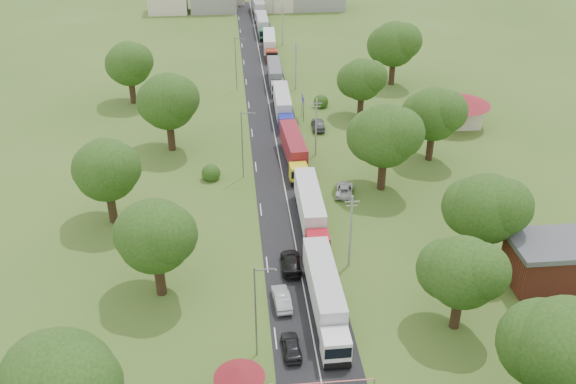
{
  "coord_description": "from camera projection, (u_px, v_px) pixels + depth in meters",
  "views": [
    {
      "loc": [
        -6.88,
        -64.5,
        42.64
      ],
      "look_at": [
        -0.18,
        4.99,
        3.0
      ],
      "focal_mm": 40.0,
      "sensor_mm": 36.0,
      "label": 1
    }
  ],
  "objects": [
    {
      "name": "tree_5",
      "position": [
        434.0,
        114.0,
        91.44
      ],
      "size": [
        8.8,
        8.8,
        11.07
      ],
      "color": "#382616",
      "rests_on": "ground"
    },
    {
      "name": "car_lane_front",
      "position": [
        291.0,
        346.0,
        59.6
      ],
      "size": [
        1.85,
        4.23,
        1.42
      ],
      "primitive_type": "imported",
      "rotation": [
        0.0,
        0.0,
        3.18
      ],
      "color": "black",
      "rests_on": "ground"
    },
    {
      "name": "truck_1",
      "position": [
        311.0,
        209.0,
        78.05
      ],
      "size": [
        2.73,
        15.35,
        4.25
      ],
      "color": "red",
      "rests_on": "ground"
    },
    {
      "name": "car_verge_far",
      "position": [
        318.0,
        124.0,
        104.08
      ],
      "size": [
        2.17,
        4.98,
        1.67
      ],
      "primitive_type": "imported",
      "rotation": [
        0.0,
        0.0,
        3.1
      ],
      "color": "#53545A",
      "rests_on": "ground"
    },
    {
      "name": "tree_6",
      "position": [
        362.0,
        79.0,
        105.87
      ],
      "size": [
        8.0,
        8.0,
        10.1
      ],
      "color": "#382616",
      "rests_on": "ground"
    },
    {
      "name": "tree_2",
      "position": [
        462.0,
        271.0,
        59.91
      ],
      "size": [
        8.0,
        8.0,
        10.1
      ],
      "color": "#382616",
      "rests_on": "ground"
    },
    {
      "name": "pedestrian_booth",
      "position": [
        247.0,
        377.0,
        56.19
      ],
      "size": [
        0.97,
        0.99,
        1.6
      ],
      "primitive_type": "imported",
      "rotation": [
        0.0,
        0.0,
        -0.88
      ],
      "color": "gray",
      "rests_on": "ground"
    },
    {
      "name": "truck_5",
      "position": [
        270.0,
        44.0,
        138.36
      ],
      "size": [
        3.03,
        14.44,
        3.99
      ],
      "color": "maroon",
      "rests_on": "ground"
    },
    {
      "name": "road",
      "position": [
        280.0,
        160.0,
        94.77
      ],
      "size": [
        8.0,
        200.0,
        0.04
      ],
      "primitive_type": "cube",
      "color": "black",
      "rests_on": "ground"
    },
    {
      "name": "tree_4",
      "position": [
        385.0,
        135.0,
        83.47
      ],
      "size": [
        9.6,
        9.6,
        12.05
      ],
      "color": "#382616",
      "rests_on": "ground"
    },
    {
      "name": "pole_4",
      "position": [
        282.0,
        25.0,
        142.25
      ],
      "size": [
        1.6,
        0.24,
        9.0
      ],
      "color": "gray",
      "rests_on": "ground"
    },
    {
      "name": "truck_7",
      "position": [
        258.0,
        8.0,
        166.38
      ],
      "size": [
        3.04,
        14.94,
        4.13
      ],
      "color": "silver",
      "rests_on": "ground"
    },
    {
      "name": "tree_10",
      "position": [
        155.0,
        235.0,
        64.12
      ],
      "size": [
        8.8,
        8.8,
        11.07
      ],
      "color": "#382616",
      "rests_on": "ground"
    },
    {
      "name": "pole_1",
      "position": [
        351.0,
        230.0,
        69.54
      ],
      "size": [
        1.6,
        0.24,
        9.0
      ],
      "color": "gray",
      "rests_on": "ground"
    },
    {
      "name": "lamp_2",
      "position": [
        237.0,
        61.0,
        117.55
      ],
      "size": [
        2.03,
        0.22,
        10.0
      ],
      "color": "slate",
      "rests_on": "ground"
    },
    {
      "name": "tree_1",
      "position": [
        566.0,
        348.0,
        49.26
      ],
      "size": [
        9.6,
        9.6,
        12.05
      ],
      "color": "#382616",
      "rests_on": "ground"
    },
    {
      "name": "lamp_1",
      "position": [
        243.0,
        141.0,
        87.25
      ],
      "size": [
        2.03,
        0.22,
        10.0
      ],
      "color": "slate",
      "rests_on": "ground"
    },
    {
      "name": "truck_0",
      "position": [
        325.0,
        295.0,
        63.68
      ],
      "size": [
        2.77,
        15.55,
        4.31
      ],
      "color": "white",
      "rests_on": "ground"
    },
    {
      "name": "truck_4",
      "position": [
        275.0,
        75.0,
        121.52
      ],
      "size": [
        2.57,
        13.58,
        3.76
      ],
      "color": "#AFAFAF",
      "rests_on": "ground"
    },
    {
      "name": "house_brick",
      "position": [
        549.0,
        262.0,
        67.93
      ],
      "size": [
        8.6,
        6.6,
        5.2
      ],
      "color": "maroon",
      "rests_on": "ground"
    },
    {
      "name": "tree_3",
      "position": [
        486.0,
        208.0,
        68.77
      ],
      "size": [
        8.8,
        8.8,
        11.07
      ],
      "color": "#382616",
      "rests_on": "ground"
    },
    {
      "name": "ground",
      "position": [
        293.0,
        234.0,
        77.46
      ],
      "size": [
        260.0,
        260.0,
        0.0
      ],
      "primitive_type": "plane",
      "color": "#38561C",
      "rests_on": "ground"
    },
    {
      "name": "lamp_0",
      "position": [
        257.0,
        308.0,
        56.96
      ],
      "size": [
        2.03,
        0.22,
        10.0
      ],
      "color": "slate",
      "rests_on": "ground"
    },
    {
      "name": "truck_6",
      "position": [
        263.0,
        25.0,
        152.26
      ],
      "size": [
        2.44,
        14.12,
        3.92
      ],
      "color": "#235F3B",
      "rests_on": "ground"
    },
    {
      "name": "house_cream",
      "position": [
        458.0,
        104.0,
        104.13
      ],
      "size": [
        10.08,
        10.08,
        5.8
      ],
      "color": "beige",
      "rests_on": "ground"
    },
    {
      "name": "guard_booth",
      "position": [
        239.0,
        379.0,
        54.15
      ],
      "size": [
        4.4,
        4.4,
        3.45
      ],
      "color": "beige",
      "rests_on": "ground"
    },
    {
      "name": "tree_9",
      "position": [
        60.0,
        384.0,
        46.09
      ],
      "size": [
        9.6,
        9.6,
        12.05
      ],
      "color": "#382616",
      "rests_on": "ground"
    },
    {
      "name": "tree_7",
      "position": [
        394.0,
        44.0,
        119.01
      ],
      "size": [
        9.6,
        9.6,
        12.05
      ],
      "color": "#382616",
      "rests_on": "ground"
    },
    {
      "name": "tree_11",
      "position": [
        106.0,
        169.0,
        76.52
      ],
      "size": [
        8.8,
        8.8,
        11.07
      ],
      "color": "#382616",
      "rests_on": "ground"
    },
    {
      "name": "car_lane_rear",
      "position": [
        291.0,
        263.0,
        71.0
      ],
      "size": [
        2.33,
        5.4,
        1.55
      ],
      "primitive_type": "imported",
      "rotation": [
        0.0,
        0.0,
        3.11
      ],
      "color": "black",
      "rests_on": "ground"
    },
    {
      "name": "tree_12",
      "position": [
        168.0,
        101.0,
        94.03
      ],
      "size": [
        9.6,
        9.6,
        12.05
      ],
      "color": "#382616",
      "rests_on": "ground"
    },
    {
      "name": "pole_2",
      "position": [
        316.0,
        126.0,
        93.78
      ],
      "size": [
        1.6,
        0.24,
        9.0
      ],
      "color": "gray",
      "rests_on": "ground"
    },
    {
      "name": "car_lane_mid",
      "position": [
        282.0,
        298.0,
        65.62
      ],
      "size": [
        1.94,
        4.66,
        1.5
      ],
      "primitive_type": "imported",
      "rotation": [
        0.0,
        0.0,
        3.22
      ],
      "color": "#ACAFB5",
      "rests_on": "ground"
    },
    {
      "name": "truck_3",
      "position": [
        283.0,
        105.0,
        107.85
      ],
      "size": [
        2.7,
        14.43,
        4.0
      ],
      "color": "#182295",
      "rests_on": "ground"
    },
    {
      "name": "info_sign",
      "position": [
        303.0,
        102.0,
        106.7
      ],
      "size": [
        0.12,
        3.1,
        4.1
      ],
      "color": "slate",
      "rests_on": "ground"
    },
    {
      "name": "pole_3",
      "position": [
        296.0,
        65.0,
        118.02
      ],
      "size": [
        1.6,
        0.24,
        9.0
      ],
      "color": "gray",
      "rests_on": "ground"
    },
    {
      "name": "truck_2",
      "position": [
        294.0,
        150.0,
        92.9
      ],
      "size": [
        3.06,
        14.45,
        3.99
      ],
      "color": "yellow",
      "rests_on": "ground"
    },
    {
      "name": "tree_13",
      "position": [
        129.0,
        63.0,
        110.98
      ],
      "size": [
        8.8,
        8.8,
        11.07
      ],
      "color": "#382616",
      "rests_on": "ground"
    },
    {
      "name": "car_verge_near",
      "position": [
        344.0,
        189.0,
        85.61
      ],
      "size": [
        3.26,
        5.23,
        1.35
      ],
      "primitive_type": "imported",
      "rotation": [
        0.0,
        0.0,
        2.92
      ],
      "color": "silver",
      "rests_on": "ground"
    }
  ]
}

